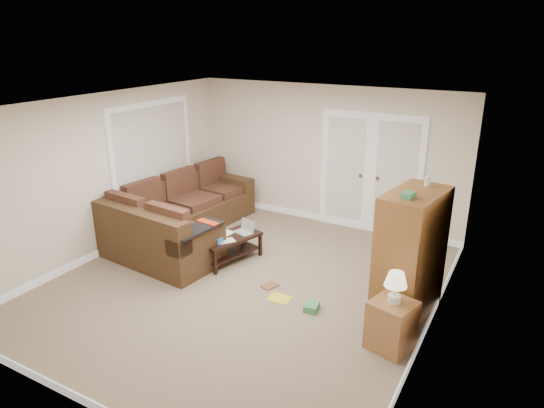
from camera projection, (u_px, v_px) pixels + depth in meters
The scene contains 17 objects.
floor at pixel (245, 283), 6.83m from camera, with size 5.50×5.50×0.00m, color gray.
ceiling at pixel (241, 104), 5.98m from camera, with size 5.00×5.50×0.02m, color white.
wall_left at pixel (108, 174), 7.55m from camera, with size 0.02×5.50×2.50m, color white.
wall_right at pixel (438, 237), 5.26m from camera, with size 0.02×5.50×2.50m, color white.
wall_back at pixel (325, 156), 8.67m from camera, with size 5.00×0.02×2.50m, color white.
wall_front at pixel (71, 292), 4.14m from camera, with size 5.00×0.02×2.50m, color white.
baseboards at pixel (245, 280), 6.81m from camera, with size 5.00×5.50×0.10m, color white, non-canonical shape.
french_doors at pixel (370, 174), 8.32m from camera, with size 1.80×0.05×2.13m.
window_left at pixel (152, 143), 8.26m from camera, with size 0.05×1.92×1.42m.
sectional_sofa at pixel (177, 220), 8.13m from camera, with size 2.08×3.17×0.92m.
coffee_table at pixel (230, 247), 7.46m from camera, with size 0.74×1.07×0.66m.
tv_armoire at pixel (410, 254), 5.86m from camera, with size 0.70×1.08×1.72m.
side_cabinet at pixel (392, 321), 5.34m from camera, with size 0.54×0.54×0.94m.
space_heater at pixel (425, 239), 7.86m from camera, with size 0.13×0.11×0.33m, color white.
floor_magazine at pixel (280, 298), 6.44m from camera, with size 0.30×0.23×0.01m, color yellow.
floor_greenbox at pixel (312, 307), 6.17m from camera, with size 0.17×0.22×0.09m, color #3E8A55.
floor_book at pixel (266, 284), 6.80m from camera, with size 0.16×0.22×0.02m, color brown.
Camera 1 is at (3.28, -5.10, 3.35)m, focal length 32.00 mm.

